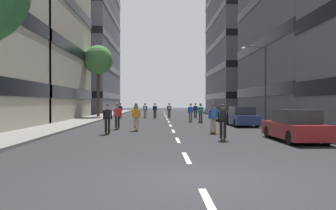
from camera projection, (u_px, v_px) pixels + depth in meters
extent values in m
plane|color=#28282B|center=(168.00, 120.00, 33.00)|extent=(151.13, 151.13, 0.00)
cube|color=gray|center=(93.00, 118.00, 35.92)|extent=(3.01, 69.27, 0.14)
cube|color=gray|center=(241.00, 118.00, 36.38)|extent=(3.01, 69.27, 0.14)
cube|color=silver|center=(210.00, 205.00, 5.83)|extent=(0.16, 2.20, 0.01)
cube|color=silver|center=(186.00, 158.00, 10.82)|extent=(0.16, 2.20, 0.01)
cube|color=silver|center=(178.00, 140.00, 15.82)|extent=(0.16, 2.20, 0.01)
cube|color=silver|center=(173.00, 131.00, 20.82)|extent=(0.16, 2.20, 0.01)
cube|color=silver|center=(170.00, 125.00, 25.82)|extent=(0.16, 2.20, 0.01)
cube|color=silver|center=(169.00, 122.00, 30.82)|extent=(0.16, 2.20, 0.01)
cube|color=silver|center=(167.00, 119.00, 35.81)|extent=(0.16, 2.20, 0.01)
cube|color=silver|center=(166.00, 117.00, 40.81)|extent=(0.16, 2.20, 0.01)
cube|color=silver|center=(165.00, 115.00, 45.81)|extent=(0.16, 2.20, 0.01)
cube|color=silver|center=(165.00, 114.00, 50.81)|extent=(0.16, 2.20, 0.01)
cube|color=silver|center=(164.00, 113.00, 55.80)|extent=(0.16, 2.20, 0.01)
cube|color=silver|center=(164.00, 112.00, 60.80)|extent=(0.16, 2.20, 0.01)
cube|color=slate|center=(69.00, 19.00, 61.90)|extent=(16.98, 23.02, 35.98)
cube|color=black|center=(69.00, 96.00, 62.02)|extent=(17.10, 23.14, 1.10)
cube|color=black|center=(69.00, 69.00, 61.98)|extent=(17.10, 23.14, 1.10)
cube|color=black|center=(69.00, 43.00, 61.94)|extent=(17.10, 23.14, 1.10)
cube|color=black|center=(69.00, 16.00, 61.89)|extent=(17.10, 23.14, 1.10)
cube|color=black|center=(336.00, 91.00, 34.85)|extent=(17.10, 18.53, 1.10)
cube|color=slate|center=(257.00, 22.00, 62.93)|extent=(16.98, 22.66, 35.33)
cube|color=black|center=(257.00, 96.00, 63.05)|extent=(17.10, 22.78, 1.10)
cube|color=black|center=(257.00, 71.00, 63.01)|extent=(17.10, 22.78, 1.10)
cube|color=black|center=(257.00, 45.00, 62.97)|extent=(17.10, 22.78, 1.10)
cube|color=black|center=(257.00, 19.00, 62.92)|extent=(17.10, 22.78, 1.10)
cube|color=navy|center=(241.00, 119.00, 25.49)|extent=(1.80, 4.40, 0.70)
cube|color=#2D3338|center=(242.00, 111.00, 25.34)|extent=(1.60, 2.10, 0.64)
cylinder|color=black|center=(227.00, 121.00, 26.92)|extent=(0.22, 0.64, 0.64)
cylinder|color=black|center=(246.00, 121.00, 26.97)|extent=(0.22, 0.64, 0.64)
cylinder|color=black|center=(236.00, 123.00, 24.02)|extent=(0.22, 0.64, 0.64)
cylinder|color=black|center=(257.00, 123.00, 24.07)|extent=(0.22, 0.64, 0.64)
cube|color=silver|center=(221.00, 115.00, 33.68)|extent=(1.80, 4.40, 0.70)
cube|color=#2D3338|center=(222.00, 109.00, 33.53)|extent=(1.60, 2.10, 0.64)
cylinder|color=black|center=(211.00, 116.00, 35.11)|extent=(0.22, 0.64, 0.64)
cylinder|color=black|center=(226.00, 116.00, 35.16)|extent=(0.22, 0.64, 0.64)
cylinder|color=black|center=(216.00, 118.00, 32.21)|extent=(0.22, 0.64, 0.64)
cylinder|color=black|center=(232.00, 118.00, 32.26)|extent=(0.22, 0.64, 0.64)
cube|color=maroon|center=(295.00, 130.00, 15.50)|extent=(1.80, 4.40, 0.70)
cube|color=#2D3338|center=(296.00, 116.00, 15.34)|extent=(1.60, 2.10, 0.64)
cylinder|color=black|center=(268.00, 132.00, 16.92)|extent=(0.22, 0.64, 0.64)
cylinder|color=black|center=(298.00, 132.00, 16.97)|extent=(0.22, 0.64, 0.64)
cylinder|color=black|center=(290.00, 138.00, 14.03)|extent=(0.22, 0.64, 0.64)
cylinder|color=black|center=(327.00, 138.00, 14.07)|extent=(0.22, 0.64, 0.64)
cylinder|color=#4C3823|center=(98.00, 93.00, 39.10)|extent=(0.36, 0.36, 5.67)
sphere|color=#478442|center=(98.00, 60.00, 39.07)|extent=(3.50, 3.50, 3.50)
cylinder|color=#3F3F44|center=(265.00, 84.00, 27.03)|extent=(0.16, 0.16, 6.50)
cylinder|color=#3F3F44|center=(255.00, 47.00, 26.97)|extent=(1.80, 0.10, 0.10)
ellipsoid|color=silver|center=(244.00, 48.00, 26.95)|extent=(0.50, 0.30, 0.24)
cube|color=brown|center=(136.00, 130.00, 21.05)|extent=(0.27, 0.91, 0.02)
cylinder|color=#D8BF4C|center=(136.00, 130.00, 21.36)|extent=(0.19, 0.08, 0.07)
cylinder|color=#D8BF4C|center=(136.00, 131.00, 20.73)|extent=(0.19, 0.08, 0.07)
cylinder|color=tan|center=(135.00, 123.00, 21.03)|extent=(0.15, 0.15, 0.80)
cylinder|color=tan|center=(137.00, 123.00, 21.05)|extent=(0.15, 0.15, 0.80)
cube|color=orange|center=(136.00, 113.00, 21.04)|extent=(0.34, 0.23, 0.55)
cylinder|color=orange|center=(133.00, 113.00, 21.06)|extent=(0.11, 0.24, 0.55)
cylinder|color=orange|center=(139.00, 113.00, 21.11)|extent=(0.11, 0.24, 0.55)
sphere|color=#997051|center=(136.00, 106.00, 21.05)|extent=(0.22, 0.22, 0.22)
sphere|color=black|center=(136.00, 105.00, 21.05)|extent=(0.21, 0.21, 0.21)
cube|color=brown|center=(117.00, 128.00, 22.25)|extent=(0.37, 0.92, 0.02)
cylinder|color=#D8BF4C|center=(117.00, 128.00, 22.56)|extent=(0.19, 0.10, 0.07)
cylinder|color=#D8BF4C|center=(118.00, 129.00, 21.94)|extent=(0.19, 0.10, 0.07)
cylinder|color=black|center=(116.00, 122.00, 22.23)|extent=(0.16, 0.16, 0.80)
cylinder|color=black|center=(119.00, 122.00, 22.27)|extent=(0.16, 0.16, 0.80)
cube|color=red|center=(117.00, 112.00, 22.24)|extent=(0.35, 0.26, 0.55)
cylinder|color=red|center=(114.00, 113.00, 22.24)|extent=(0.13, 0.24, 0.55)
cylinder|color=red|center=(120.00, 113.00, 22.34)|extent=(0.13, 0.24, 0.55)
sphere|color=#997051|center=(117.00, 106.00, 22.26)|extent=(0.22, 0.22, 0.22)
sphere|color=black|center=(117.00, 105.00, 22.26)|extent=(0.21, 0.21, 0.21)
cube|color=brown|center=(201.00, 122.00, 29.38)|extent=(0.33, 0.92, 0.02)
cylinder|color=#D8BF4C|center=(200.00, 122.00, 29.69)|extent=(0.19, 0.09, 0.07)
cylinder|color=#D8BF4C|center=(202.00, 123.00, 29.06)|extent=(0.19, 0.09, 0.07)
cylinder|color=#2D334C|center=(200.00, 117.00, 29.36)|extent=(0.16, 0.16, 0.80)
cylinder|color=#2D334C|center=(202.00, 117.00, 29.39)|extent=(0.16, 0.16, 0.80)
cube|color=green|center=(201.00, 110.00, 29.37)|extent=(0.35, 0.24, 0.55)
cylinder|color=green|center=(198.00, 110.00, 29.38)|extent=(0.12, 0.24, 0.55)
cylinder|color=green|center=(203.00, 110.00, 29.45)|extent=(0.12, 0.24, 0.55)
sphere|color=#997051|center=(201.00, 105.00, 29.38)|extent=(0.22, 0.22, 0.22)
sphere|color=black|center=(201.00, 104.00, 29.38)|extent=(0.21, 0.21, 0.21)
cube|color=#3F72BF|center=(201.00, 110.00, 29.19)|extent=(0.28, 0.20, 0.40)
cube|color=brown|center=(155.00, 117.00, 38.02)|extent=(0.29, 0.92, 0.02)
cylinder|color=#D8BF4C|center=(155.00, 118.00, 38.34)|extent=(0.19, 0.09, 0.07)
cylinder|color=#D8BF4C|center=(155.00, 118.00, 37.70)|extent=(0.19, 0.09, 0.07)
cylinder|color=black|center=(154.00, 114.00, 38.02)|extent=(0.15, 0.15, 0.80)
cylinder|color=black|center=(156.00, 114.00, 38.01)|extent=(0.15, 0.15, 0.80)
cube|color=blue|center=(155.00, 108.00, 38.01)|extent=(0.34, 0.23, 0.55)
cylinder|color=blue|center=(153.00, 108.00, 38.08)|extent=(0.11, 0.24, 0.55)
cylinder|color=blue|center=(157.00, 108.00, 38.04)|extent=(0.11, 0.24, 0.55)
sphere|color=tan|center=(155.00, 104.00, 38.03)|extent=(0.22, 0.22, 0.22)
sphere|color=black|center=(155.00, 104.00, 38.03)|extent=(0.21, 0.21, 0.21)
cube|color=black|center=(155.00, 108.00, 37.83)|extent=(0.27, 0.19, 0.40)
cube|color=brown|center=(136.00, 118.00, 36.28)|extent=(0.39, 0.92, 0.02)
cylinder|color=#D8BF4C|center=(137.00, 118.00, 36.60)|extent=(0.19, 0.11, 0.07)
cylinder|color=#D8BF4C|center=(135.00, 119.00, 35.97)|extent=(0.19, 0.11, 0.07)
cylinder|color=black|center=(135.00, 114.00, 36.30)|extent=(0.17, 0.17, 0.80)
cylinder|color=black|center=(137.00, 114.00, 36.26)|extent=(0.17, 0.17, 0.80)
cube|color=green|center=(136.00, 108.00, 36.27)|extent=(0.36, 0.27, 0.55)
cylinder|color=green|center=(134.00, 109.00, 36.36)|extent=(0.14, 0.24, 0.55)
cylinder|color=green|center=(138.00, 109.00, 36.28)|extent=(0.14, 0.24, 0.55)
sphere|color=#997051|center=(136.00, 104.00, 36.29)|extent=(0.22, 0.22, 0.22)
sphere|color=black|center=(136.00, 104.00, 36.29)|extent=(0.21, 0.21, 0.21)
cube|color=brown|center=(223.00, 139.00, 15.79)|extent=(0.40, 0.92, 0.02)
cylinder|color=#D8BF4C|center=(223.00, 139.00, 16.10)|extent=(0.19, 0.11, 0.07)
cylinder|color=#D8BF4C|center=(223.00, 140.00, 15.48)|extent=(0.19, 0.11, 0.07)
cylinder|color=black|center=(221.00, 130.00, 15.80)|extent=(0.17, 0.17, 0.80)
cylinder|color=black|center=(225.00, 130.00, 15.77)|extent=(0.17, 0.17, 0.80)
cube|color=black|center=(223.00, 116.00, 15.78)|extent=(0.36, 0.27, 0.55)
cylinder|color=black|center=(219.00, 117.00, 15.87)|extent=(0.14, 0.24, 0.55)
cylinder|color=black|center=(228.00, 117.00, 15.78)|extent=(0.14, 0.24, 0.55)
sphere|color=#997051|center=(223.00, 107.00, 15.80)|extent=(0.22, 0.22, 0.22)
sphere|color=black|center=(223.00, 106.00, 15.80)|extent=(0.21, 0.21, 0.21)
cube|color=black|center=(223.00, 116.00, 15.60)|extent=(0.29, 0.22, 0.40)
cube|color=brown|center=(107.00, 133.00, 18.81)|extent=(0.24, 0.91, 0.02)
cylinder|color=#D8BF4C|center=(108.00, 133.00, 19.13)|extent=(0.18, 0.08, 0.07)
cylinder|color=#D8BF4C|center=(107.00, 134.00, 18.49)|extent=(0.18, 0.08, 0.07)
cylinder|color=black|center=(106.00, 126.00, 18.80)|extent=(0.15, 0.15, 0.80)
cylinder|color=black|center=(109.00, 126.00, 18.81)|extent=(0.15, 0.15, 0.80)
cube|color=black|center=(107.00, 114.00, 18.80)|extent=(0.33, 0.21, 0.55)
cylinder|color=black|center=(104.00, 115.00, 18.83)|extent=(0.10, 0.23, 0.55)
cylinder|color=black|center=(111.00, 115.00, 18.86)|extent=(0.10, 0.23, 0.55)
sphere|color=beige|center=(107.00, 106.00, 18.81)|extent=(0.22, 0.22, 0.22)
sphere|color=black|center=(107.00, 106.00, 18.81)|extent=(0.21, 0.21, 0.21)
cube|color=black|center=(107.00, 114.00, 18.62)|extent=(0.27, 0.17, 0.40)
cube|color=brown|center=(213.00, 132.00, 19.39)|extent=(0.22, 0.90, 0.02)
cylinder|color=#D8BF4C|center=(212.00, 132.00, 19.71)|extent=(0.18, 0.07, 0.07)
cylinder|color=#D8BF4C|center=(214.00, 133.00, 19.07)|extent=(0.18, 0.07, 0.07)
cylinder|color=tan|center=(212.00, 125.00, 19.39)|extent=(0.14, 0.14, 0.80)
cylinder|color=tan|center=(215.00, 125.00, 19.39)|extent=(0.14, 0.14, 0.80)
cube|color=blue|center=(213.00, 114.00, 19.38)|extent=(0.32, 0.21, 0.55)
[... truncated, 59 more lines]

